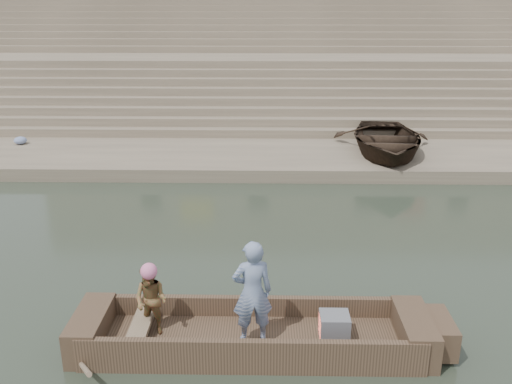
{
  "coord_description": "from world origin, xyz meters",
  "views": [
    {
      "loc": [
        -1.48,
        -9.67,
        5.27
      ],
      "look_at": [
        -1.69,
        1.26,
        1.4
      ],
      "focal_mm": 38.59,
      "sensor_mm": 36.0,
      "label": 1
    }
  ],
  "objects_px": {
    "rowing_man": "(151,300)",
    "television": "(334,326)",
    "main_rowboat": "(252,342)",
    "standing_man": "(252,292)",
    "beached_rowboat": "(386,139)"
  },
  "relations": [
    {
      "from": "rowing_man",
      "to": "television",
      "type": "bearing_deg",
      "value": 17.82
    },
    {
      "from": "main_rowboat",
      "to": "standing_man",
      "type": "bearing_deg",
      "value": -83.06
    },
    {
      "from": "standing_man",
      "to": "rowing_man",
      "type": "bearing_deg",
      "value": -17.04
    },
    {
      "from": "television",
      "to": "beached_rowboat",
      "type": "bearing_deg",
      "value": 74.36
    },
    {
      "from": "television",
      "to": "main_rowboat",
      "type": "bearing_deg",
      "value": 180.0
    },
    {
      "from": "main_rowboat",
      "to": "standing_man",
      "type": "relative_size",
      "value": 2.96
    },
    {
      "from": "main_rowboat",
      "to": "rowing_man",
      "type": "distance_m",
      "value": 1.73
    },
    {
      "from": "beached_rowboat",
      "to": "rowing_man",
      "type": "bearing_deg",
      "value": -114.5
    },
    {
      "from": "television",
      "to": "beached_rowboat",
      "type": "distance_m",
      "value": 10.63
    },
    {
      "from": "main_rowboat",
      "to": "rowing_man",
      "type": "relative_size",
      "value": 4.36
    },
    {
      "from": "standing_man",
      "to": "rowing_man",
      "type": "height_order",
      "value": "standing_man"
    },
    {
      "from": "standing_man",
      "to": "rowing_man",
      "type": "distance_m",
      "value": 1.63
    },
    {
      "from": "standing_man",
      "to": "beached_rowboat",
      "type": "xyz_separation_m",
      "value": [
        4.13,
        10.34,
        -0.19
      ]
    },
    {
      "from": "television",
      "to": "standing_man",
      "type": "bearing_deg",
      "value": -175.05
    },
    {
      "from": "beached_rowboat",
      "to": "main_rowboat",
      "type": "bearing_deg",
      "value": -107.11
    }
  ]
}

